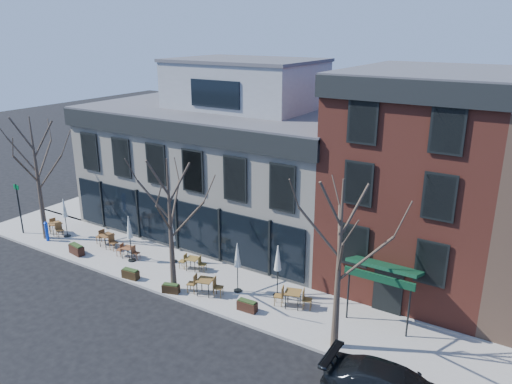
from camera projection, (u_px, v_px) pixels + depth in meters
The scene contains 25 objects.
ground at pixel (179, 252), 30.62m from camera, with size 120.00×120.00×0.00m, color black.
sidewalk_front at pixel (199, 279), 27.22m from camera, with size 33.50×4.70×0.15m, color gray.
sidewalk_side at pixel (123, 194), 41.11m from camera, with size 4.50×12.00×0.15m, color gray.
corner_building at pixel (227, 160), 33.16m from camera, with size 18.39×10.39×11.10m.
red_brick_building at pixel (425, 177), 26.25m from camera, with size 8.20×11.78×11.18m.
tree_corner at pixel (38, 177), 31.02m from camera, with size 3.93×3.98×7.92m.
tree_mid at pixel (170, 225), 24.77m from camera, with size 3.50×3.55×7.04m.
tree_right at pixel (339, 264), 20.13m from camera, with size 3.72×3.77×7.48m.
sign_pole at pixel (19, 206), 32.48m from camera, with size 0.50×0.10×3.40m.
call_box at pixel (47, 230), 31.68m from camera, with size 0.28×0.26×1.32m.
cafe_set_0 at pixel (56, 227), 32.79m from camera, with size 1.86×0.94×0.95m.
cafe_set_1 at pixel (107, 239), 30.84m from camera, with size 1.93×0.85×0.99m.
cafe_set_2 at pixel (128, 251), 29.41m from camera, with size 1.60×0.72×0.82m.
cafe_set_3 at pixel (193, 262), 27.94m from camera, with size 1.70×0.79×0.87m.
cafe_set_4 at pixel (205, 285), 25.33m from camera, with size 1.99×1.00×1.02m.
cafe_set_5 at pixel (293, 297), 24.19m from camera, with size 1.95×1.02×1.00m.
umbrella_0 at pixel (64, 210), 31.98m from camera, with size 0.41×0.41×2.59m.
umbrella_1 at pixel (129, 229), 28.52m from camera, with size 0.45×0.45×2.80m.
umbrella_2 at pixel (172, 234), 28.49m from camera, with size 0.40×0.40×2.48m.
umbrella_3 at pixel (237, 258), 25.20m from camera, with size 0.43×0.43×2.70m.
umbrella_4 at pixel (278, 261), 24.69m from camera, with size 0.45×0.45×2.81m.
planter_0 at pixel (77, 249), 29.92m from camera, with size 1.15×0.61×0.61m.
planter_1 at pixel (131, 274), 27.03m from camera, with size 1.00×0.49×0.54m.
planter_2 at pixel (171, 288), 25.57m from camera, with size 0.95×0.62×0.49m.
planter_3 at pixel (247, 306), 23.93m from camera, with size 1.00×0.44×0.55m.
Camera 1 is at (18.89, -21.07, 13.13)m, focal length 35.00 mm.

